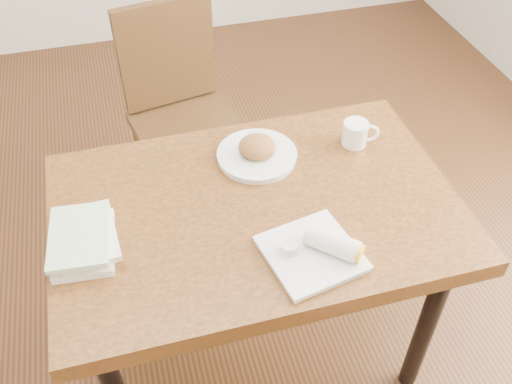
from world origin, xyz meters
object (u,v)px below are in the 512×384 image
object	(u,v)px
table	(256,225)
plate_burrito	(318,250)
chair_far	(180,104)
coffee_mug	(356,133)
plate_scone	(257,152)
book_stack	(84,239)

from	to	relation	value
table	plate_burrito	distance (m)	0.28
chair_far	plate_burrito	bearing A→B (deg)	-79.55
table	coffee_mug	xyz separation A→B (m)	(0.39, 0.19, 0.13)
plate_burrito	plate_scone	bearing A→B (deg)	96.36
table	plate_scone	xyz separation A→B (m)	(0.06, 0.20, 0.11)
plate_burrito	chair_far	bearing A→B (deg)	100.45
plate_scone	plate_burrito	bearing A→B (deg)	-83.64
coffee_mug	table	bearing A→B (deg)	-154.31
chair_far	coffee_mug	bearing A→B (deg)	-53.94
coffee_mug	plate_burrito	size ratio (longest dim) A/B	0.43
plate_scone	chair_far	bearing A→B (deg)	103.11
chair_far	coffee_mug	world-z (taller)	chair_far
table	chair_far	size ratio (longest dim) A/B	1.24
chair_far	plate_scone	size ratio (longest dim) A/B	3.75
chair_far	coffee_mug	xyz separation A→B (m)	(0.48, -0.66, 0.24)
table	coffee_mug	distance (m)	0.45
plate_burrito	book_stack	size ratio (longest dim) A/B	1.10
book_stack	table	bearing A→B (deg)	3.93
table	book_stack	xyz separation A→B (m)	(-0.49, -0.03, 0.12)
table	book_stack	bearing A→B (deg)	-176.07
table	chair_far	distance (m)	0.86
plate_burrito	book_stack	xyz separation A→B (m)	(-0.59, 0.20, 0.01)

